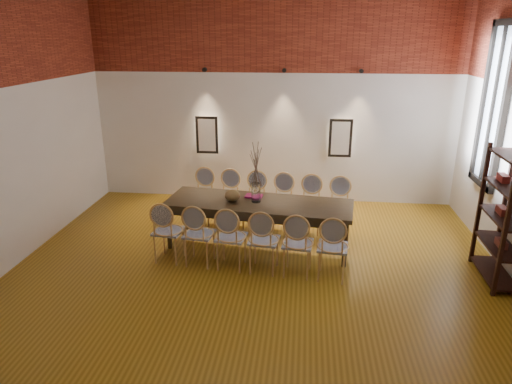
# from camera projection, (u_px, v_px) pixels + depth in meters

# --- Properties ---
(floor) EXTENTS (7.00, 7.00, 0.02)m
(floor) POSITION_uv_depth(u_px,v_px,m) (252.00, 288.00, 6.08)
(floor) COLOR #966B18
(floor) RESTS_ON ground
(wall_back) EXTENTS (7.00, 0.10, 4.00)m
(wall_back) POSITION_uv_depth(u_px,v_px,m) (274.00, 99.00, 8.75)
(wall_back) COLOR silver
(wall_back) RESTS_ON ground
(wall_front) EXTENTS (7.00, 0.10, 4.00)m
(wall_front) POSITION_uv_depth(u_px,v_px,m) (161.00, 311.00, 2.08)
(wall_front) COLOR silver
(wall_front) RESTS_ON ground
(brick_band_back) EXTENTS (7.00, 0.02, 1.50)m
(brick_band_back) POSITION_uv_depth(u_px,v_px,m) (274.00, 30.00, 8.27)
(brick_band_back) COLOR maroon
(brick_band_back) RESTS_ON ground
(brick_band_front) EXTENTS (7.00, 0.02, 1.50)m
(brick_band_front) POSITION_uv_depth(u_px,v_px,m) (145.00, 19.00, 1.74)
(brick_band_front) COLOR maroon
(brick_band_front) RESTS_ON ground
(niche_left) EXTENTS (0.36, 0.06, 0.66)m
(niche_left) POSITION_uv_depth(u_px,v_px,m) (207.00, 135.00, 9.02)
(niche_left) COLOR #FFEAC6
(niche_left) RESTS_ON wall_back
(niche_right) EXTENTS (0.36, 0.06, 0.66)m
(niche_right) POSITION_uv_depth(u_px,v_px,m) (340.00, 138.00, 8.75)
(niche_right) COLOR #FFEAC6
(niche_right) RESTS_ON wall_back
(spot_fixture_left) EXTENTS (0.08, 0.10, 0.08)m
(spot_fixture_left) POSITION_uv_depth(u_px,v_px,m) (205.00, 70.00, 8.58)
(spot_fixture_left) COLOR black
(spot_fixture_left) RESTS_ON wall_back
(spot_fixture_mid) EXTENTS (0.08, 0.10, 0.08)m
(spot_fixture_mid) POSITION_uv_depth(u_px,v_px,m) (284.00, 70.00, 8.42)
(spot_fixture_mid) COLOR black
(spot_fixture_mid) RESTS_ON wall_back
(spot_fixture_right) EXTENTS (0.08, 0.10, 0.08)m
(spot_fixture_right) POSITION_uv_depth(u_px,v_px,m) (361.00, 71.00, 8.28)
(spot_fixture_right) COLOR black
(spot_fixture_right) RESTS_ON wall_back
(window_glass) EXTENTS (0.02, 0.78, 2.38)m
(window_glass) POSITION_uv_depth(u_px,v_px,m) (495.00, 107.00, 6.89)
(window_glass) COLOR silver
(window_glass) RESTS_ON wall_right
(window_frame) EXTENTS (0.08, 0.90, 2.50)m
(window_frame) POSITION_uv_depth(u_px,v_px,m) (493.00, 107.00, 6.89)
(window_frame) COLOR black
(window_frame) RESTS_ON wall_right
(window_mullion) EXTENTS (0.06, 0.06, 2.40)m
(window_mullion) POSITION_uv_depth(u_px,v_px,m) (493.00, 107.00, 6.89)
(window_mullion) COLOR black
(window_mullion) RESTS_ON wall_right
(dining_table) EXTENTS (2.94, 1.24, 0.75)m
(dining_table) POSITION_uv_depth(u_px,v_px,m) (259.00, 224.00, 7.12)
(dining_table) COLOR #332514
(dining_table) RESTS_ON floor
(chair_near_a) EXTENTS (0.49, 0.49, 0.94)m
(chair_near_a) POSITION_uv_depth(u_px,v_px,m) (169.00, 231.00, 6.66)
(chair_near_a) COLOR tan
(chair_near_a) RESTS_ON floor
(chair_near_b) EXTENTS (0.49, 0.49, 0.94)m
(chair_near_b) POSITION_uv_depth(u_px,v_px,m) (199.00, 234.00, 6.56)
(chair_near_b) COLOR tan
(chair_near_b) RESTS_ON floor
(chair_near_c) EXTENTS (0.49, 0.49, 0.94)m
(chair_near_c) POSITION_uv_depth(u_px,v_px,m) (231.00, 237.00, 6.46)
(chair_near_c) COLOR tan
(chair_near_c) RESTS_ON floor
(chair_near_d) EXTENTS (0.49, 0.49, 0.94)m
(chair_near_d) POSITION_uv_depth(u_px,v_px,m) (264.00, 240.00, 6.36)
(chair_near_d) COLOR tan
(chair_near_d) RESTS_ON floor
(chair_near_e) EXTENTS (0.49, 0.49, 0.94)m
(chair_near_e) POSITION_uv_depth(u_px,v_px,m) (298.00, 243.00, 6.26)
(chair_near_e) COLOR tan
(chair_near_e) RESTS_ON floor
(chair_near_f) EXTENTS (0.49, 0.49, 0.94)m
(chair_near_f) POSITION_uv_depth(u_px,v_px,m) (333.00, 247.00, 6.16)
(chair_near_f) COLOR tan
(chair_near_f) RESTS_ON floor
(chair_far_a) EXTENTS (0.49, 0.49, 0.94)m
(chair_far_a) POSITION_uv_depth(u_px,v_px,m) (202.00, 197.00, 8.02)
(chair_far_a) COLOR tan
(chair_far_a) RESTS_ON floor
(chair_far_b) EXTENTS (0.49, 0.49, 0.94)m
(chair_far_b) POSITION_uv_depth(u_px,v_px,m) (228.00, 199.00, 7.92)
(chair_far_b) COLOR tan
(chair_far_b) RESTS_ON floor
(chair_far_c) EXTENTS (0.49, 0.49, 0.94)m
(chair_far_c) POSITION_uv_depth(u_px,v_px,m) (255.00, 201.00, 7.82)
(chair_far_c) COLOR tan
(chair_far_c) RESTS_ON floor
(chair_far_d) EXTENTS (0.49, 0.49, 0.94)m
(chair_far_d) POSITION_uv_depth(u_px,v_px,m) (282.00, 204.00, 7.72)
(chair_far_d) COLOR tan
(chair_far_d) RESTS_ON floor
(chair_far_e) EXTENTS (0.49, 0.49, 0.94)m
(chair_far_e) POSITION_uv_depth(u_px,v_px,m) (310.00, 206.00, 7.62)
(chair_far_e) COLOR tan
(chair_far_e) RESTS_ON floor
(chair_far_f) EXTENTS (0.49, 0.49, 0.94)m
(chair_far_f) POSITION_uv_depth(u_px,v_px,m) (339.00, 208.00, 7.52)
(chair_far_f) COLOR tan
(chair_far_f) RESTS_ON floor
(vase) EXTENTS (0.14, 0.14, 0.30)m
(vase) POSITION_uv_depth(u_px,v_px,m) (256.00, 192.00, 6.96)
(vase) COLOR silver
(vase) RESTS_ON dining_table
(dried_branches) EXTENTS (0.50, 0.50, 0.70)m
(dried_branches) POSITION_uv_depth(u_px,v_px,m) (256.00, 164.00, 6.81)
(dried_branches) COLOR brown
(dried_branches) RESTS_ON vase
(bowl) EXTENTS (0.24, 0.24, 0.18)m
(bowl) POSITION_uv_depth(u_px,v_px,m) (232.00, 195.00, 7.01)
(bowl) COLOR brown
(bowl) RESTS_ON dining_table
(book) EXTENTS (0.28, 0.21, 0.03)m
(book) POSITION_uv_depth(u_px,v_px,m) (254.00, 196.00, 7.20)
(book) COLOR maroon
(book) RESTS_ON dining_table
(shelving_rack) EXTENTS (0.41, 1.01, 1.80)m
(shelving_rack) POSITION_uv_depth(u_px,v_px,m) (504.00, 218.00, 6.01)
(shelving_rack) COLOR black
(shelving_rack) RESTS_ON floor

